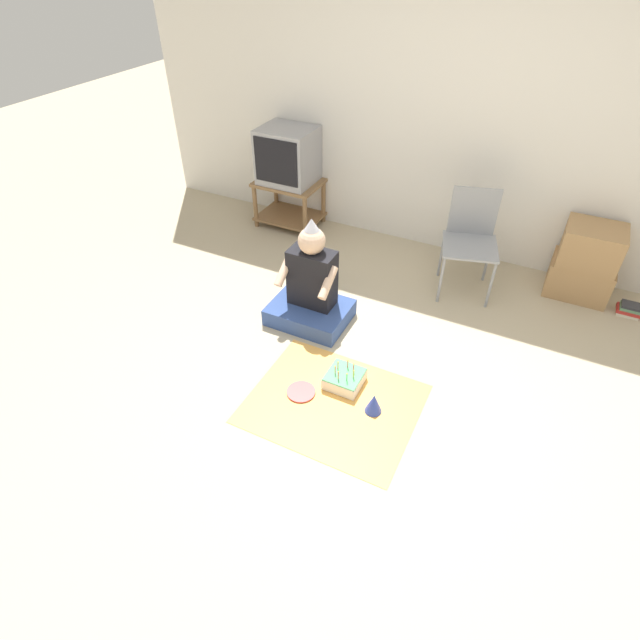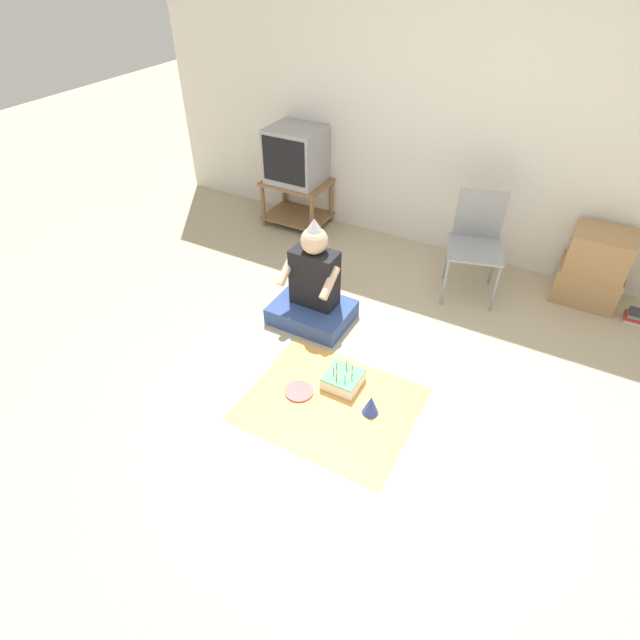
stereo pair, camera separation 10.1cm
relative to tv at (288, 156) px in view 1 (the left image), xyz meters
The scene contains 12 objects.
ground_plane 2.67m from the tv, 49.86° to the right, with size 16.00×16.00×0.00m, color tan.
wall_back 1.77m from the tv, ahead, with size 6.40×0.06×2.55m.
tv_stand 0.45m from the tv, 90.00° to the right, with size 0.63×0.47×0.46m.
tv is the anchor object (origin of this frame).
folding_chair 1.91m from the tv, ahead, with size 0.53×0.54×0.84m.
cardboard_box_stack 2.80m from the tv, ahead, with size 0.49×0.39×0.62m.
book_pile 3.26m from the tv, ahead, with size 0.19×0.14×0.09m.
person_seated 1.66m from the tv, 54.95° to the right, with size 0.60×0.47×0.87m.
party_cloth 2.62m from the tv, 54.47° to the right, with size 1.09×0.89×0.01m.
birthday_cake 2.45m from the tv, 51.87° to the right, with size 0.24×0.24×0.16m.
party_hat_blue 2.71m from the tv, 49.16° to the right, with size 0.11×0.11×0.14m.
paper_plate 2.50m from the tv, 59.18° to the right, with size 0.20×0.20×0.01m.
Camera 1 is at (0.72, -2.10, 2.50)m, focal length 28.00 mm.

